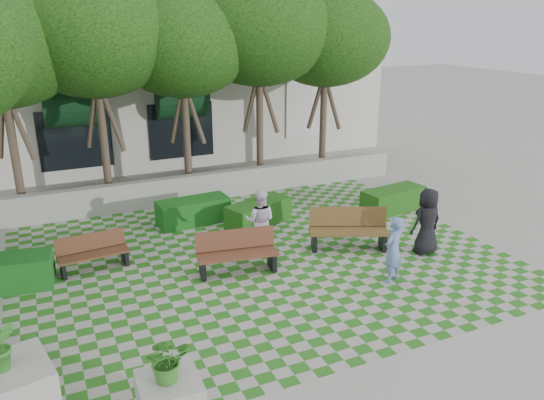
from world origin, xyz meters
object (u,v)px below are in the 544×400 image
bench_mid (237,253)px  hedge_midleft (193,211)px  hedge_west (2,274)px  person_blue (393,250)px  hedge_midright (258,213)px  bench_west (93,253)px  bench_east (348,230)px  person_dark (427,221)px  planter_front (170,394)px  planter_back (12,397)px  hedge_east (393,200)px  person_white (260,221)px

bench_mid → hedge_midleft: bearing=99.7°
hedge_west → person_blue: 8.95m
hedge_midright → hedge_west: (-6.85, -1.21, 0.02)m
bench_west → bench_east: bearing=-18.8°
hedge_midleft → person_dark: bearing=-43.2°
hedge_midright → planter_front: 8.40m
planter_back → person_dark: planter_back is taller
bench_west → person_blue: person_blue is taller
bench_east → bench_west: size_ratio=1.27×
bench_east → bench_mid: 3.21m
bench_east → hedge_west: 8.48m
hedge_west → person_dark: 10.34m
bench_west → planter_back: bearing=-114.0°
hedge_midright → person_blue: 4.84m
person_blue → hedge_midleft: bearing=-82.6°
bench_west → planter_front: size_ratio=1.08×
hedge_midleft → bench_east: bearing=-47.1°
bench_mid → hedge_west: 5.35m
hedge_east → planter_front: planter_front is taller
planter_back → person_white: (5.90, 4.47, 0.21)m
bench_east → planter_back: bearing=-131.7°
person_blue → hedge_east: bearing=-149.2°
hedge_west → bench_mid: bearing=-15.1°
bench_west → hedge_west: (-2.01, -0.20, -0.04)m
bench_west → hedge_east: bench_west is taller
hedge_east → hedge_west: 11.24m
person_dark → person_white: bearing=-28.8°
bench_mid → bench_west: (-3.15, 1.59, -0.07)m
bench_mid → person_blue: (3.10, -2.00, 0.32)m
bench_west → planter_front: 6.10m
person_blue → hedge_midright: bearing=-95.0°
planter_back → hedge_midright: bearing=43.2°
bench_west → hedge_midright: size_ratio=0.84×
person_dark → person_white: (-3.87, 1.95, -0.05)m
hedge_east → hedge_midleft: (-6.09, 1.64, 0.00)m
hedge_east → person_dark: 3.24m
bench_west → bench_mid: bearing=-32.1°
person_dark → bench_mid: bearing=-14.4°
planter_front → bench_west: bearing=93.5°
hedge_midright → planter_front: bearing=-122.2°
hedge_east → person_dark: size_ratio=1.19×
planter_front → planter_back: bearing=156.7°
hedge_midleft → hedge_west: bearing=-157.3°
person_dark → hedge_west: bearing=-15.9°
planter_front → person_white: size_ratio=0.94×
hedge_midright → hedge_west: bearing=-170.0°
hedge_east → planter_back: planter_back is taller
person_blue → person_dark: size_ratio=0.91×
planter_front → planter_back: planter_back is taller
hedge_midright → hedge_west: size_ratio=0.95×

